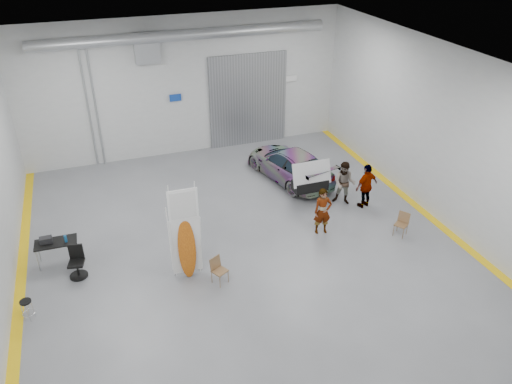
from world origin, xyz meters
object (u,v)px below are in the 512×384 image
object	(u,v)px
sedan_car	(290,164)
person_c	(366,186)
shop_stool	(28,310)
surfboard_display	(186,240)
person_a	(323,211)
folding_chair_far	(400,228)
office_chair	(77,263)
work_table	(53,242)
person_b	(345,183)
folding_chair_near	(220,275)

from	to	relation	value
sedan_car	person_c	size ratio (longest dim) A/B	2.56
sedan_car	shop_stool	xyz separation A→B (m)	(-9.76, -5.13, -0.33)
person_c	shop_stool	bearing A→B (deg)	-3.72
surfboard_display	person_a	bearing A→B (deg)	10.27
sedan_car	folding_chair_far	distance (m)	5.41
sedan_car	person_a	xyz separation A→B (m)	(-0.49, -3.99, 0.19)
folding_chair_far	office_chair	world-z (taller)	office_chair
shop_stool	work_table	world-z (taller)	work_table
sedan_car	shop_stool	world-z (taller)	sedan_car
person_b	folding_chair_near	xyz separation A→B (m)	(-5.62, -2.88, -0.58)
folding_chair_near	folding_chair_far	xyz separation A→B (m)	(6.43, 0.35, -0.01)
person_a	folding_chair_near	xyz separation A→B (m)	(-4.00, -1.39, -0.57)
folding_chair_far	surfboard_display	bearing A→B (deg)	-126.74
shop_stool	work_table	bearing A→B (deg)	72.65
sedan_car	folding_chair_far	size ratio (longest dim) A/B	5.38
surfboard_display	office_chair	distance (m)	3.44
person_c	office_chair	xyz separation A→B (m)	(-10.21, -0.66, -0.42)
person_b	folding_chair_near	bearing A→B (deg)	-116.03
person_a	office_chair	bearing A→B (deg)	-173.54
shop_stool	folding_chair_far	bearing A→B (deg)	0.44
sedan_car	person_c	world-z (taller)	person_c
person_a	office_chair	distance (m)	7.96
person_a	work_table	xyz separation A→B (m)	(-8.54, 1.21, -0.05)
folding_chair_far	office_chair	xyz separation A→B (m)	(-10.38, 1.39, 0.19)
sedan_car	surfboard_display	bearing A→B (deg)	28.62
surfboard_display	folding_chair_far	xyz separation A→B (m)	(7.23, -0.30, -1.02)
folding_chair_near	office_chair	bearing A→B (deg)	127.47
person_b	work_table	world-z (taller)	person_b
person_a	folding_chair_far	bearing A→B (deg)	-14.25
surfboard_display	folding_chair_far	size ratio (longest dim) A/B	3.83
office_chair	shop_stool	bearing A→B (deg)	-118.61
work_table	shop_stool	bearing A→B (deg)	-107.35
sedan_car	person_a	distance (m)	4.03
person_a	person_b	bearing A→B (deg)	51.36
person_b	person_c	world-z (taller)	person_c
folding_chair_far	shop_stool	world-z (taller)	folding_chair_far
person_c	surfboard_display	xyz separation A→B (m)	(-7.05, -1.75, 0.41)
surfboard_display	folding_chair_near	size ratio (longest dim) A/B	3.75
folding_chair_far	work_table	size ratio (longest dim) A/B	0.65
sedan_car	shop_stool	distance (m)	11.03
surfboard_display	person_b	bearing A→B (deg)	20.59
surfboard_display	folding_chair_far	distance (m)	7.30
person_a	surfboard_display	world-z (taller)	surfboard_display
sedan_car	person_b	world-z (taller)	person_b
person_a	folding_chair_far	xyz separation A→B (m)	(2.44, -1.05, -0.58)
folding_chair_near	shop_stool	bearing A→B (deg)	148.48
surfboard_display	office_chair	xyz separation A→B (m)	(-3.15, 1.09, -0.83)
folding_chair_far	shop_stool	xyz separation A→B (m)	(-11.71, -0.09, 0.06)
person_c	surfboard_display	distance (m)	7.28
person_b	folding_chair_far	distance (m)	2.72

